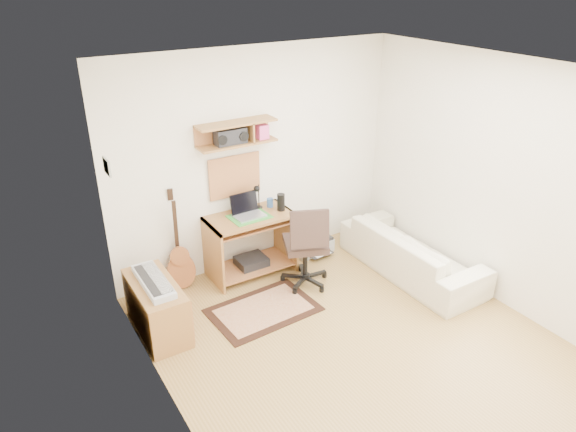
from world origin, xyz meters
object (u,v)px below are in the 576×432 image
desk (251,245)px  cabinet (157,308)px  sofa (413,245)px  task_chair (305,244)px  printer (310,245)px

desk → cabinet: bearing=-159.3°
cabinet → sofa: (2.96, -0.50, 0.09)m
cabinet → task_chair: bearing=-1.3°
cabinet → desk: bearing=20.7°
printer → sofa: (0.74, -1.07, 0.28)m
printer → sofa: bearing=-58.6°
desk → printer: bearing=4.5°
desk → printer: (0.89, 0.07, -0.29)m
desk → printer: 0.94m
task_chair → sofa: 1.31m
task_chair → cabinet: bearing=-158.4°
task_chair → printer: (0.48, 0.61, -0.43)m
task_chair → sofa: (1.22, -0.46, -0.15)m
sofa → task_chair: bearing=69.4°
task_chair → sofa: bearing=2.2°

